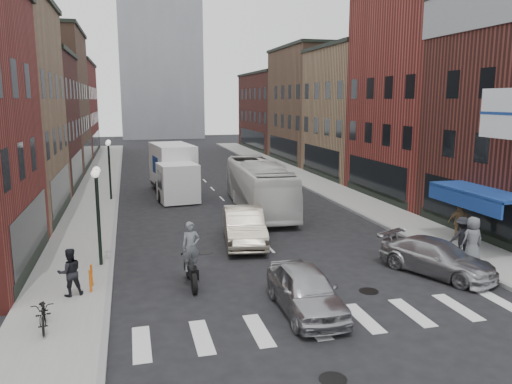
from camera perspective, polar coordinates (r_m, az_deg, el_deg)
ground at (r=18.72m, az=5.79°, el=-10.68°), size 160.00×160.00×0.00m
sidewalk_left at (r=39.01m, az=-17.66°, el=0.16°), size 3.00×74.00×0.15m
sidewalk_right at (r=41.58m, az=6.40°, el=1.21°), size 3.00×74.00×0.15m
curb_left at (r=38.96m, az=-15.45°, el=0.15°), size 0.20×74.00×0.16m
curb_right at (r=41.09m, az=4.44°, el=1.03°), size 0.20×74.00×0.16m
crosswalk_stripes at (r=16.16m, az=9.55°, el=-14.33°), size 12.00×2.20×0.01m
bldg_left_mid_b at (r=41.36m, az=-26.99°, el=7.17°), size 10.30×10.20×10.30m
bldg_left_far_a at (r=52.12m, az=-24.54°, el=9.48°), size 10.30×12.20×13.30m
bldg_left_far_b at (r=65.97m, az=-22.38°, el=8.79°), size 10.30×16.20×11.30m
bldg_right_mid_a at (r=36.97m, az=20.80°, el=10.47°), size 10.30×10.20×14.30m
bldg_right_mid_b at (r=45.55m, az=13.40°, el=8.86°), size 10.30×10.20×11.30m
bldg_right_far_a at (r=55.52m, az=8.10°, el=9.80°), size 10.30×12.20×12.30m
bldg_right_far_b at (r=68.69m, az=3.58°, el=9.16°), size 10.30×16.20×10.30m
awning_blue at (r=24.46m, az=23.83°, el=-0.09°), size 1.80×5.00×0.78m
billboard_sign at (r=22.36m, az=26.97°, el=7.81°), size 1.52×3.00×3.70m
streetlamp_near at (r=20.76m, az=-17.69°, el=-0.64°), size 0.32×1.22×4.11m
streetlamp_far at (r=34.60m, az=-16.45°, el=3.72°), size 0.32×1.22×4.11m
bike_rack at (r=18.77m, az=-18.35°, el=-9.33°), size 0.08×0.68×0.80m
box_truck at (r=35.91m, az=-9.35°, el=2.39°), size 3.14×8.44×3.57m
motorcycle_rider at (r=18.44m, az=-7.43°, el=-7.30°), size 0.70×2.39×2.43m
transit_bus at (r=30.66m, az=0.32°, el=0.69°), size 3.22×11.03×3.04m
sedan_left_near at (r=16.38m, az=5.69°, el=-11.06°), size 1.81×4.38×1.48m
sedan_left_far at (r=23.69m, az=-1.39°, el=-3.92°), size 2.48×5.33×1.69m
curb_car at (r=20.90m, az=19.99°, el=-7.04°), size 3.67×5.00×1.35m
parked_bicycle at (r=16.24m, az=-23.12°, el=-12.62°), size 0.83×1.79×0.91m
ped_left_solo at (r=18.27m, az=-20.51°, el=-8.58°), size 0.91×0.68×1.66m
ped_right_a at (r=22.88m, az=22.49°, el=-4.80°), size 1.18×0.68×1.75m
ped_right_b at (r=25.67m, az=22.20°, el=-3.14°), size 1.14×0.80×1.77m
ped_right_c at (r=22.36m, az=23.50°, el=-5.00°), size 0.94×0.62×1.91m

